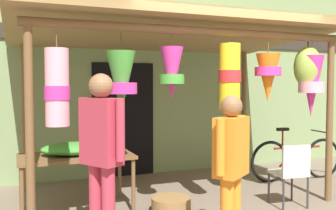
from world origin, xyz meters
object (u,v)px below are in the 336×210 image
display_table (76,160)px  parked_bicycle (297,159)px  folding_chair (291,170)px  vendor_in_orange (231,161)px  customer_foreground (101,147)px  wicker_basket_by_table (171,205)px  flower_heap_on_table (75,148)px

display_table → parked_bicycle: size_ratio=0.81×
folding_chair → vendor_in_orange: vendor_in_orange is taller
display_table → parked_bicycle: bearing=4.6°
vendor_in_orange → customer_foreground: customer_foreground is taller
parked_bicycle → customer_foreground: 4.08m
parked_bicycle → customer_foreground: bearing=-156.4°
wicker_basket_by_table → parked_bicycle: (2.64, 0.80, 0.25)m
flower_heap_on_table → customer_foreground: (0.07, -1.32, 0.22)m
wicker_basket_by_table → customer_foreground: 1.62m
folding_chair → customer_foreground: customer_foreground is taller
vendor_in_orange → parked_bicycle: bearing=39.5°
flower_heap_on_table → parked_bicycle: 3.80m
flower_heap_on_table → wicker_basket_by_table: size_ratio=1.60×
folding_chair → parked_bicycle: size_ratio=0.48×
folding_chair → customer_foreground: bearing=-170.8°
wicker_basket_by_table → flower_heap_on_table: bearing=155.6°
customer_foreground → vendor_in_orange: bearing=-23.0°
display_table → folding_chair: bearing=-18.5°
flower_heap_on_table → customer_foreground: bearing=-87.0°
folding_chair → wicker_basket_by_table: (-1.55, 0.39, -0.41)m
folding_chair → vendor_in_orange: bearing=-148.1°
display_table → folding_chair: size_ratio=1.68×
display_table → folding_chair: (2.66, -0.89, -0.16)m
display_table → folding_chair: 2.81m
folding_chair → parked_bicycle: bearing=47.7°
parked_bicycle → vendor_in_orange: size_ratio=1.15×
display_table → customer_foreground: (0.06, -1.31, 0.37)m
display_table → wicker_basket_by_table: (1.11, -0.50, -0.56)m
parked_bicycle → customer_foreground: customer_foreground is taller
display_table → customer_foreground: size_ratio=0.82×
folding_chair → customer_foreground: (-2.60, -0.42, 0.52)m
flower_heap_on_table → parked_bicycle: (3.76, 0.29, -0.46)m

